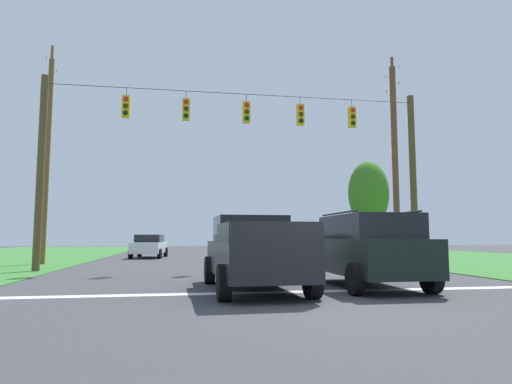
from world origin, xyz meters
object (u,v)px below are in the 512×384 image
overhead_signal_span (241,162)px  tree_roadside_right (368,194)px  pickup_truck (253,253)px  utility_pole_near_left (47,155)px  suv_black (367,248)px  distant_car_crossing_white (149,246)px  utility_pole_mid_right (395,159)px

overhead_signal_span → tree_roadside_right: bearing=48.8°
pickup_truck → utility_pole_near_left: bearing=126.0°
pickup_truck → suv_black: 3.21m
distant_car_crossing_white → pickup_truck: bearing=-77.9°
pickup_truck → tree_roadside_right: bearing=59.1°
distant_car_crossing_white → utility_pole_near_left: size_ratio=0.39×
utility_pole_mid_right → utility_pole_near_left: bearing=176.1°
overhead_signal_span → utility_pole_near_left: utility_pole_near_left is taller
overhead_signal_span → pickup_truck: overhead_signal_span is taller
overhead_signal_span → pickup_truck: (-0.63, -7.31, -3.68)m
pickup_truck → utility_pole_near_left: 15.47m
utility_pole_near_left → tree_roadside_right: (21.26, 9.01, -0.74)m
distant_car_crossing_white → suv_black: bearing=-68.8°
utility_pole_near_left → pickup_truck: bearing=-54.0°
overhead_signal_span → utility_pole_mid_right: bearing=20.7°
suv_black → distant_car_crossing_white: 19.87m
utility_pole_mid_right → utility_pole_near_left: (-18.32, 1.24, -0.15)m
distant_car_crossing_white → tree_roadside_right: bearing=8.2°
suv_black → tree_roadside_right: (9.36, 20.89, 3.70)m
tree_roadside_right → utility_pole_mid_right: bearing=-106.0°
overhead_signal_span → distant_car_crossing_white: overhead_signal_span is taller
pickup_truck → utility_pole_mid_right: (9.62, 10.72, 4.69)m
suv_black → utility_pole_near_left: 17.40m
pickup_truck → suv_black: (3.21, 0.07, 0.09)m
utility_pole_near_left → overhead_signal_span: bearing=-26.5°
overhead_signal_span → suv_black: (2.58, -7.24, -3.59)m
pickup_truck → utility_pole_near_left: size_ratio=0.48×
distant_car_crossing_white → utility_pole_near_left: utility_pole_near_left is taller
overhead_signal_span → pickup_truck: 8.21m
suv_black → utility_pole_mid_right: 13.25m
suv_black → utility_pole_mid_right: utility_pole_mid_right is taller
overhead_signal_span → distant_car_crossing_white: (-4.61, 11.28, -3.86)m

